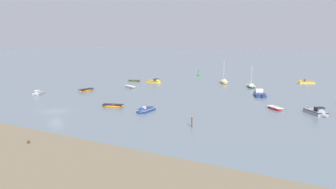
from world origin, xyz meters
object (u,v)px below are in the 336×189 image
motorboat_moored_3 (304,82)px  motorboat_moored_5 (144,111)px  rowboat_moored_2 (113,106)px  motorboat_moored_1 (259,94)px  sailboat_moored_1 (224,82)px  rowboat_moored_0 (275,108)px  motorboat_moored_2 (318,113)px  mooring_post_near (192,122)px  sailboat_moored_0 (251,86)px  rowboat_moored_4 (134,81)px  channel_buoy (199,75)px  rowboat_moored_3 (86,90)px  motorboat_moored_0 (156,82)px  motorboat_moored_4 (38,94)px  rowboat_moored_1 (130,87)px

motorboat_moored_3 → motorboat_moored_5: bearing=53.3°
rowboat_moored_2 → motorboat_moored_5: motorboat_moored_5 is taller
motorboat_moored_1 → motorboat_moored_5: motorboat_moored_1 is taller
motorboat_moored_5 → sailboat_moored_1: sailboat_moored_1 is taller
rowboat_moored_0 → motorboat_moored_2: size_ratio=0.74×
motorboat_moored_1 → mooring_post_near: mooring_post_near is taller
rowboat_moored_2 → sailboat_moored_0: bearing=-127.1°
rowboat_moored_4 → channel_buoy: channel_buoy is taller
motorboat_moored_1 → motorboat_moored_5: (-11.05, -28.87, -0.12)m
motorboat_moored_2 → rowboat_moored_2: (-34.15, -12.42, -0.13)m
motorboat_moored_2 → channel_buoy: (-47.06, 47.91, 0.15)m
sailboat_moored_0 → sailboat_moored_1: 11.00m
sailboat_moored_0 → motorboat_moored_2: size_ratio=1.20×
motorboat_moored_2 → rowboat_moored_4: size_ratio=1.26×
motorboat_moored_1 → motorboat_moored_2: size_ratio=1.21×
rowboat_moored_3 → motorboat_moored_0: bearing=164.3°
sailboat_moored_1 → channel_buoy: bearing=13.5°
motorboat_moored_1 → motorboat_moored_5: bearing=132.5°
motorboat_moored_1 → motorboat_moored_2: bearing=-162.0°
motorboat_moored_0 → channel_buoy: 24.94m
motorboat_moored_4 → motorboat_moored_5: 32.46m
motorboat_moored_0 → motorboat_moored_5: motorboat_moored_0 is taller
rowboat_moored_0 → rowboat_moored_4: rowboat_moored_0 is taller
motorboat_moored_0 → motorboat_moored_4: bearing=-97.9°
motorboat_moored_2 → motorboat_moored_3: (-11.41, 44.88, -0.07)m
rowboat_moored_0 → motorboat_moored_4: bearing=-125.1°
motorboat_moored_3 → motorboat_moored_1: bearing=60.4°
motorboat_moored_0 → mooring_post_near: mooring_post_near is taller
sailboat_moored_0 → rowboat_moored_4: (-34.71, -4.92, -0.10)m
sailboat_moored_1 → rowboat_moored_0: bearing=-176.8°
motorboat_moored_2 → motorboat_moored_5: 29.39m
rowboat_moored_0 → rowboat_moored_3: size_ratio=0.83×
motorboat_moored_5 → channel_buoy: 65.00m
motorboat_moored_4 → mooring_post_near: 45.12m
motorboat_moored_0 → channel_buoy: bearing=96.4°
rowboat_moored_1 → mooring_post_near: bearing=164.3°
motorboat_moored_0 → motorboat_moored_3: motorboat_moored_0 is taller
motorboat_moored_2 → channel_buoy: size_ratio=2.27×
rowboat_moored_3 → sailboat_moored_0: bearing=128.3°
rowboat_moored_1 → channel_buoy: bearing=-66.6°
motorboat_moored_2 → rowboat_moored_3: motorboat_moored_2 is taller
motorboat_moored_2 → rowboat_moored_3: bearing=-132.7°
motorboat_moored_5 → rowboat_moored_3: 30.77m
motorboat_moored_2 → rowboat_moored_4: (-56.08, 23.10, -0.14)m
motorboat_moored_0 → motorboat_moored_3: bearing=39.8°
rowboat_moored_4 → rowboat_moored_0: bearing=-34.3°
rowboat_moored_4 → mooring_post_near: size_ratio=2.26×
motorboat_moored_0 → rowboat_moored_2: size_ratio=1.21×
motorboat_moored_3 → rowboat_moored_3: (-42.12, -44.62, -0.04)m
rowboat_moored_1 → motorboat_moored_4: motorboat_moored_4 is taller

